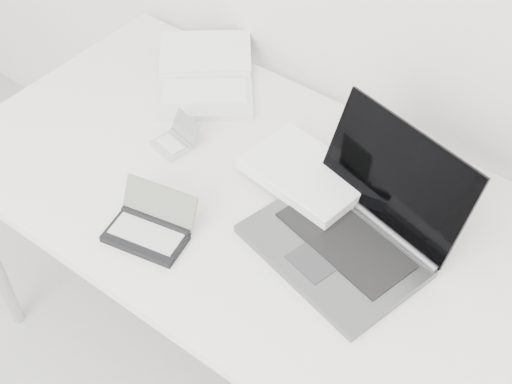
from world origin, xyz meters
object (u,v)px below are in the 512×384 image
Objects in this scene: laptop_large at (335,208)px; netbook_open_white at (205,84)px; desk at (277,219)px; palmtop_charcoal at (150,229)px.

laptop_large reaches higher than netbook_open_white.
laptop_large is (0.13, 0.04, 0.09)m from desk.
palmtop_charcoal reaches higher than netbook_open_white.
desk is 0.16m from laptop_large.
desk is 0.47m from netbook_open_white.
laptop_large is 2.72× the size of palmtop_charcoal.
laptop_large is 0.41m from palmtop_charcoal.
laptop_large is 0.57m from netbook_open_white.
palmtop_charcoal is at bearing -123.35° from laptop_large.
palmtop_charcoal is (-0.17, -0.24, 0.07)m from desk.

